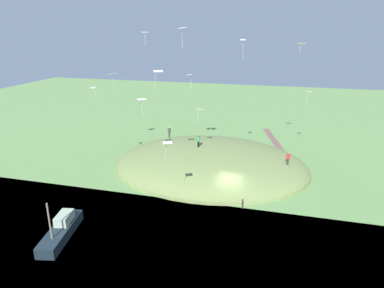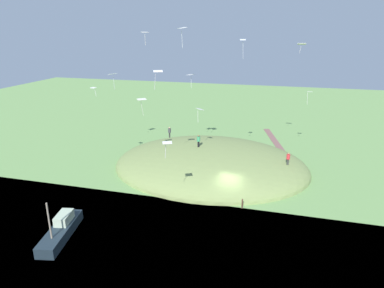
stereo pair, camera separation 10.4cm
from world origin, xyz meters
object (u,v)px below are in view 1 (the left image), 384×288
Objects in this scene: kite_5 at (142,100)px; mooring_post at (242,204)px; person_with_child at (288,157)px; kite_8 at (309,93)px; person_watching_kites at (198,139)px; kite_10 at (301,44)px; kite_11 at (167,144)px; kite_2 at (182,29)px; kite_0 at (243,42)px; kite_3 at (158,72)px; kite_7 at (145,33)px; kite_6 at (190,75)px; kite_9 at (200,110)px; kite_1 at (112,75)px; kite_4 at (93,88)px; person_near_shore at (169,131)px; boat_on_lake at (61,230)px.

kite_5 is 15.95m from mooring_post.
person_with_child is 11.64m from kite_8.
person_watching_kites is 18.48m from kite_10.
kite_11 is 1.50× the size of mooring_post.
kite_11 is (-22.96, 13.06, -1.07)m from kite_8.
kite_11 is (-12.13, -2.11, -9.50)m from kite_2.
kite_0 is 2.04× the size of mooring_post.
kite_3 is 1.47× the size of kite_7.
kite_8 is (10.83, -15.17, -8.43)m from kite_2.
kite_9 is at bearing -155.11° from kite_6.
kite_4 is (-7.13, -1.21, -0.66)m from kite_1.
kite_5 is at bearing -134.74° from kite_1.
person_watching_kites reaches higher than person_near_shore.
kite_7 is (-6.27, 9.07, 0.98)m from kite_0.
kite_1 reaches higher than mooring_post.
kite_11 is at bearing -170.13° from kite_2.
kite_0 is at bearing -55.34° from kite_7.
kite_0 is at bearing -99.03° from kite_1.
kite_10 reaches higher than kite_6.
person_watching_kites is at bearing -11.30° from kite_3.
person_near_shore is at bearing 28.55° from kite_2.
kite_7 reaches higher than kite_6.
mooring_post is (9.01, -14.86, -0.11)m from boat_on_lake.
kite_0 is 11.07m from kite_7.
kite_7 reaches higher than boat_on_lake.
kite_8 is at bearing 50.05° from person_with_child.
kite_0 reaches higher than kite_1.
boat_on_lake is at bearing 128.28° from person_near_shore.
kite_5 is 1.58× the size of kite_10.
kite_2 is at bearing -23.07° from kite_7.
person_watching_kites is 15.69m from kite_7.
kite_1 is 10.65m from kite_6.
kite_9 is at bearing -16.06° from kite_3.
kite_1 is 1.74× the size of kite_7.
kite_0 reaches higher than kite_8.
boat_on_lake is 26.40m from kite_6.
kite_2 reaches higher than person_with_child.
kite_9 is (-2.85, -12.97, -3.48)m from kite_1.
kite_3 is 0.97× the size of kite_5.
kite_10 reaches higher than mooring_post.
kite_5 is at bearing 112.15° from kite_0.
kite_4 reaches higher than boat_on_lake.
kite_1 is 2.14× the size of mooring_post.
person_watching_kites is 11.48m from person_with_child.
kite_7 is at bearing 47.02° from kite_3.
kite_0 is 1.36× the size of kite_11.
kite_3 reaches higher than kite_4.
kite_2 is (-0.88, 6.77, 1.40)m from kite_0.
kite_9 is (0.86, -1.89, -9.38)m from kite_2.
kite_7 is at bearing 124.66° from kite_0.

